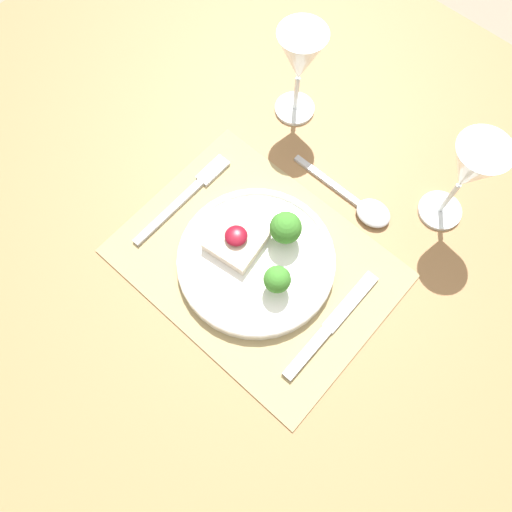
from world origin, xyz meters
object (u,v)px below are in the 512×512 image
Objects in this scene: dinner_plate at (257,256)px; knife at (325,331)px; fork at (189,193)px; spoon at (365,207)px; wine_glass_near at (470,171)px; wine_glass_far at (300,60)px.

dinner_plate is 1.18× the size of knife.
fork is at bearing 175.95° from dinner_plate.
spoon is 1.07× the size of wine_glass_near.
wine_glass_near is 0.30m from wine_glass_far.
spoon is (0.23, 0.17, 0.00)m from fork.
knife is 1.19× the size of wine_glass_far.
fork is at bearing -140.81° from spoon.
wine_glass_near reaches higher than dinner_plate.
fork is at bearing -142.46° from wine_glass_near.
wine_glass_far is at bearing 83.86° from fork.
wine_glass_near is 1.03× the size of wine_glass_far.
fork is (-0.16, 0.01, -0.01)m from dinner_plate.
spoon is at bearing -19.79° from wine_glass_far.
wine_glass_near is (0.32, 0.25, 0.12)m from fork.
knife is 1.08× the size of spoon.
dinner_plate is 1.41× the size of wine_glass_far.
spoon is (0.07, 0.18, -0.01)m from dinner_plate.
fork is at bearing -94.42° from wine_glass_far.
dinner_plate is 0.20m from spoon.
dinner_plate is at bearing 174.37° from knife.
spoon is at bearing 34.69° from fork.
dinner_plate is 0.31m from wine_glass_far.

